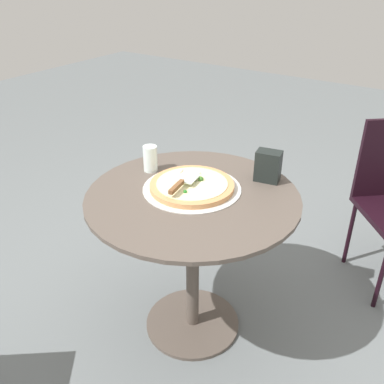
{
  "coord_description": "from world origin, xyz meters",
  "views": [
    {
      "loc": [
        -1.28,
        -0.87,
        1.62
      ],
      "look_at": [
        0.04,
        0.03,
        0.73
      ],
      "focal_mm": 39.86,
      "sensor_mm": 36.0,
      "label": 1
    }
  ],
  "objects_px": {
    "drinking_cup": "(150,159)",
    "napkin_dispenser": "(268,166)",
    "patio_table": "(193,231)",
    "pizza_server": "(182,182)",
    "pizza_on_tray": "(192,186)"
  },
  "relations": [
    {
      "from": "drinking_cup",
      "to": "patio_table",
      "type": "bearing_deg",
      "value": -105.52
    },
    {
      "from": "napkin_dispenser",
      "to": "patio_table",
      "type": "bearing_deg",
      "value": -135.47
    },
    {
      "from": "drinking_cup",
      "to": "napkin_dispenser",
      "type": "height_order",
      "value": "napkin_dispenser"
    },
    {
      "from": "pizza_on_tray",
      "to": "pizza_server",
      "type": "bearing_deg",
      "value": 166.59
    },
    {
      "from": "pizza_on_tray",
      "to": "napkin_dispenser",
      "type": "height_order",
      "value": "napkin_dispenser"
    },
    {
      "from": "drinking_cup",
      "to": "napkin_dispenser",
      "type": "xyz_separation_m",
      "value": [
        0.21,
        -0.49,
        0.01
      ]
    },
    {
      "from": "patio_table",
      "to": "pizza_server",
      "type": "relative_size",
      "value": 4.19
    },
    {
      "from": "pizza_server",
      "to": "pizza_on_tray",
      "type": "bearing_deg",
      "value": -13.41
    },
    {
      "from": "patio_table",
      "to": "pizza_server",
      "type": "xyz_separation_m",
      "value": [
        -0.02,
        0.04,
        0.24
      ]
    },
    {
      "from": "pizza_server",
      "to": "drinking_cup",
      "type": "bearing_deg",
      "value": 68.65
    },
    {
      "from": "patio_table",
      "to": "pizza_server",
      "type": "bearing_deg",
      "value": 110.01
    },
    {
      "from": "drinking_cup",
      "to": "pizza_server",
      "type": "bearing_deg",
      "value": -111.35
    },
    {
      "from": "pizza_on_tray",
      "to": "patio_table",
      "type": "bearing_deg",
      "value": -142.93
    },
    {
      "from": "patio_table",
      "to": "pizza_server",
      "type": "height_order",
      "value": "pizza_server"
    },
    {
      "from": "napkin_dispenser",
      "to": "pizza_server",
      "type": "bearing_deg",
      "value": -139.36
    }
  ]
}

